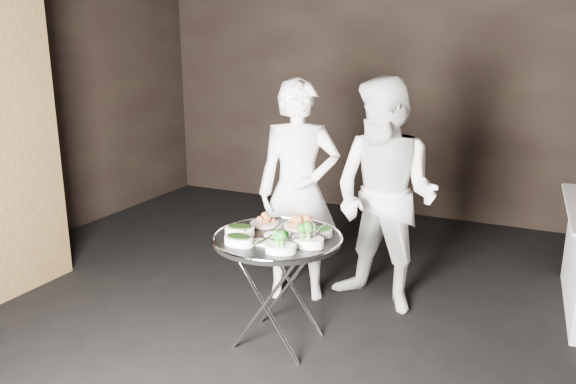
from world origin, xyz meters
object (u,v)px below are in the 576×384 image
at_px(serving_tray, 277,238).
at_px(waiter_left, 299,191).
at_px(waiter_right, 385,196).
at_px(tray_stand, 278,286).

relative_size(serving_tray, waiter_left, 0.49).
distance_m(waiter_left, waiter_right, 0.62).
bearing_deg(waiter_right, tray_stand, -104.09).
distance_m(tray_stand, serving_tray, 0.31).
height_order(tray_stand, waiter_left, waiter_left).
bearing_deg(waiter_left, serving_tray, -100.15).
xyz_separation_m(serving_tray, waiter_right, (0.44, 0.79, 0.12)).
bearing_deg(tray_stand, waiter_right, 61.10).
distance_m(serving_tray, waiter_left, 0.73).
height_order(waiter_left, waiter_right, waiter_right).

